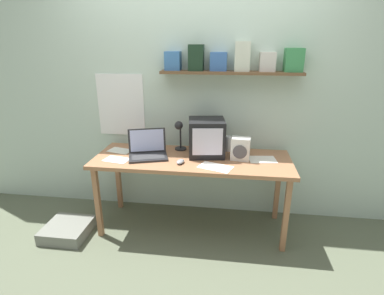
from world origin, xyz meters
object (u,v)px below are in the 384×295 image
object	(u,v)px
desk_lamp	(179,132)
computer_mouse	(180,162)
loose_paper_near_monitor	(262,159)
space_heater	(240,149)
open_notebook	(117,160)
floor_cushion	(68,230)
corner_desk	(192,164)
juice_glass	(228,144)
printed_handout	(215,167)
laptop	(148,150)
loose_paper_near_laptop	(120,151)
crt_monitor	(206,137)

from	to	relation	value
desk_lamp	computer_mouse	bearing A→B (deg)	-70.67
desk_lamp	loose_paper_near_monitor	xyz separation A→B (m)	(0.78, -0.14, -0.19)
computer_mouse	loose_paper_near_monitor	distance (m)	0.74
space_heater	computer_mouse	xyz separation A→B (m)	(-0.52, -0.16, -0.09)
open_notebook	floor_cushion	size ratio (longest dim) A/B	0.63
floor_cushion	open_notebook	bearing A→B (deg)	18.53
corner_desk	computer_mouse	bearing A→B (deg)	-119.98
open_notebook	corner_desk	bearing A→B (deg)	11.93
juice_glass	computer_mouse	world-z (taller)	juice_glass
loose_paper_near_monitor	computer_mouse	bearing A→B (deg)	-165.76
printed_handout	open_notebook	world-z (taller)	same
laptop	juice_glass	bearing A→B (deg)	0.62
loose_paper_near_laptop	printed_handout	xyz separation A→B (m)	(0.95, -0.28, 0.00)
juice_glass	computer_mouse	bearing A→B (deg)	-136.97
space_heater	floor_cushion	world-z (taller)	space_heater
juice_glass	open_notebook	bearing A→B (deg)	-159.28
laptop	juice_glass	xyz separation A→B (m)	(0.73, 0.24, 0.00)
laptop	juice_glass	distance (m)	0.77
crt_monitor	space_heater	size ratio (longest dim) A/B	1.78
corner_desk	loose_paper_near_monitor	size ratio (longest dim) A/B	6.90
laptop	floor_cushion	world-z (taller)	laptop
open_notebook	floor_cushion	bearing A→B (deg)	-161.47
laptop	loose_paper_near_laptop	bearing A→B (deg)	144.41
loose_paper_near_monitor	juice_glass	bearing A→B (deg)	148.24
laptop	loose_paper_near_monitor	world-z (taller)	laptop
loose_paper_near_laptop	printed_handout	bearing A→B (deg)	-16.75
juice_glass	laptop	bearing A→B (deg)	-161.77
desk_lamp	juice_glass	size ratio (longest dim) A/B	2.02
loose_paper_near_monitor	printed_handout	bearing A→B (deg)	-150.59
crt_monitor	juice_glass	bearing A→B (deg)	25.65
laptop	space_heater	distance (m)	0.85
desk_lamp	laptop	bearing A→B (deg)	-136.30
laptop	desk_lamp	world-z (taller)	desk_lamp
space_heater	computer_mouse	distance (m)	0.55
corner_desk	floor_cushion	bearing A→B (deg)	-165.25
printed_handout	floor_cushion	world-z (taller)	printed_handout
loose_paper_near_laptop	open_notebook	distance (m)	0.24
computer_mouse	corner_desk	bearing A→B (deg)	60.02
crt_monitor	open_notebook	xyz separation A→B (m)	(-0.79, -0.24, -0.17)
laptop	space_heater	size ratio (longest dim) A/B	2.00
desk_lamp	printed_handout	bearing A→B (deg)	-36.72
space_heater	open_notebook	bearing A→B (deg)	-165.65
printed_handout	laptop	bearing A→B (deg)	163.85
laptop	desk_lamp	xyz separation A→B (m)	(0.27, 0.19, 0.13)
corner_desk	crt_monitor	bearing A→B (deg)	38.95
crt_monitor	loose_paper_near_monitor	bearing A→B (deg)	-15.08
loose_paper_near_monitor	corner_desk	bearing A→B (deg)	-176.61
corner_desk	space_heater	distance (m)	0.46
computer_mouse	loose_paper_near_monitor	size ratio (longest dim) A/B	0.44
laptop	desk_lamp	size ratio (longest dim) A/B	1.37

